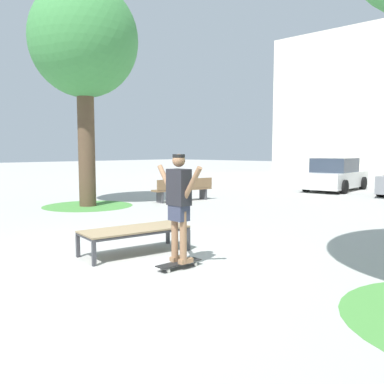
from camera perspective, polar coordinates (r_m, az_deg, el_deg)
ground_plane at (r=7.06m, az=-8.87°, el=-9.48°), size 120.00×120.00×0.00m
skate_box at (r=7.55m, az=-7.81°, el=-5.25°), size 1.12×2.01×0.46m
skateboard at (r=6.64m, az=-1.78°, el=-9.69°), size 0.26×0.81×0.09m
skater at (r=6.45m, az=-1.79°, el=-1.14°), size 1.00×0.30×1.69m
tree_near_left at (r=14.69m, az=-14.51°, el=19.10°), size 3.47×3.47×7.21m
grass_patch_near_left at (r=14.39m, az=-13.99°, el=-1.83°), size 2.95×2.95×0.01m
car_white at (r=20.43m, az=18.94°, el=2.13°), size 2.14×4.31×1.50m
park_bench at (r=15.23m, az=-1.20°, el=0.41°), size 0.89×2.44×0.83m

